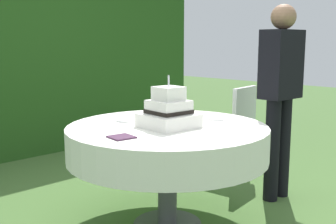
# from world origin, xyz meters

# --- Properties ---
(foliage_hedge) EXTENTS (5.25, 0.69, 2.30)m
(foliage_hedge) POSITION_xyz_m (0.00, 2.71, 1.15)
(foliage_hedge) COLOR #234C19
(foliage_hedge) RESTS_ON ground_plane
(cake_table) EXTENTS (1.39, 1.39, 0.73)m
(cake_table) POSITION_xyz_m (0.00, 0.00, 0.62)
(cake_table) COLOR #4C4C51
(cake_table) RESTS_ON ground_plane
(wedding_cake) EXTENTS (0.35, 0.35, 0.35)m
(wedding_cake) POSITION_xyz_m (-0.03, -0.04, 0.83)
(wedding_cake) COLOR white
(wedding_cake) RESTS_ON cake_table
(serving_plate_near) EXTENTS (0.12, 0.12, 0.01)m
(serving_plate_near) POSITION_xyz_m (0.41, -0.10, 0.74)
(serving_plate_near) COLOR white
(serving_plate_near) RESTS_ON cake_table
(serving_plate_far) EXTENTS (0.15, 0.15, 0.01)m
(serving_plate_far) POSITION_xyz_m (-0.10, 0.33, 0.74)
(serving_plate_far) COLOR white
(serving_plate_far) RESTS_ON cake_table
(serving_plate_left) EXTENTS (0.12, 0.12, 0.01)m
(serving_plate_left) POSITION_xyz_m (0.37, 0.24, 0.74)
(serving_plate_left) COLOR white
(serving_plate_left) RESTS_ON cake_table
(napkin_stack) EXTENTS (0.15, 0.15, 0.01)m
(napkin_stack) POSITION_xyz_m (-0.46, -0.08, 0.74)
(napkin_stack) COLOR #4C2D47
(napkin_stack) RESTS_ON cake_table
(garden_chair) EXTENTS (0.45, 0.45, 0.89)m
(garden_chair) POSITION_xyz_m (1.22, 0.34, 0.54)
(garden_chair) COLOR white
(garden_chair) RESTS_ON ground_plane
(standing_person) EXTENTS (0.37, 0.21, 1.60)m
(standing_person) POSITION_xyz_m (1.04, -0.24, 0.93)
(standing_person) COLOR black
(standing_person) RESTS_ON ground_plane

